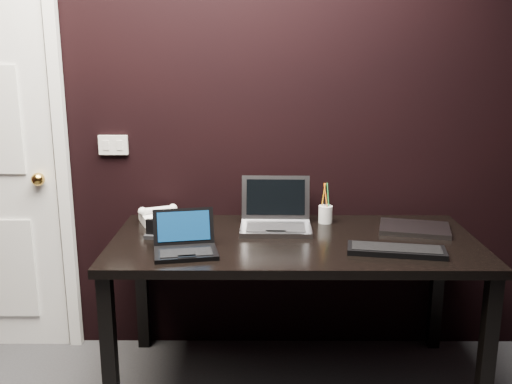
{
  "coord_description": "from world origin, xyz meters",
  "views": [
    {
      "loc": [
        0.13,
        -1.13,
        1.58
      ],
      "look_at": [
        0.12,
        1.35,
        0.98
      ],
      "focal_mm": 40.0,
      "sensor_mm": 36.0,
      "label": 1
    }
  ],
  "objects_px": {
    "silver_laptop": "(276,220)",
    "desk": "(294,255)",
    "netbook": "(185,245)",
    "ext_keyboard": "(396,250)",
    "desk_phone": "(158,216)",
    "mobile_phone": "(151,231)",
    "pen_cup": "(325,213)",
    "closed_laptop": "(414,228)"
  },
  "relations": [
    {
      "from": "silver_laptop",
      "to": "desk_phone",
      "type": "height_order",
      "value": "silver_laptop"
    },
    {
      "from": "ext_keyboard",
      "to": "mobile_phone",
      "type": "bearing_deg",
      "value": 169.68
    },
    {
      "from": "ext_keyboard",
      "to": "desk",
      "type": "bearing_deg",
      "value": 156.04
    },
    {
      "from": "desk",
      "to": "netbook",
      "type": "height_order",
      "value": "netbook"
    },
    {
      "from": "silver_laptop",
      "to": "closed_laptop",
      "type": "bearing_deg",
      "value": -2.86
    },
    {
      "from": "netbook",
      "to": "mobile_phone",
      "type": "bearing_deg",
      "value": 133.15
    },
    {
      "from": "desk_phone",
      "to": "pen_cup",
      "type": "height_order",
      "value": "pen_cup"
    },
    {
      "from": "netbook",
      "to": "silver_laptop",
      "type": "bearing_deg",
      "value": 41.37
    },
    {
      "from": "netbook",
      "to": "closed_laptop",
      "type": "height_order",
      "value": "netbook"
    },
    {
      "from": "silver_laptop",
      "to": "desk",
      "type": "bearing_deg",
      "value": -63.29
    },
    {
      "from": "ext_keyboard",
      "to": "closed_laptop",
      "type": "bearing_deg",
      "value": 62.95
    },
    {
      "from": "desk_phone",
      "to": "silver_laptop",
      "type": "bearing_deg",
      "value": -8.86
    },
    {
      "from": "closed_laptop",
      "to": "silver_laptop",
      "type": "bearing_deg",
      "value": 177.14
    },
    {
      "from": "closed_laptop",
      "to": "pen_cup",
      "type": "relative_size",
      "value": 1.82
    },
    {
      "from": "mobile_phone",
      "to": "closed_laptop",
      "type": "bearing_deg",
      "value": 5.45
    },
    {
      "from": "netbook",
      "to": "pen_cup",
      "type": "bearing_deg",
      "value": 34.53
    },
    {
      "from": "desk",
      "to": "ext_keyboard",
      "type": "bearing_deg",
      "value": -23.96
    },
    {
      "from": "netbook",
      "to": "mobile_phone",
      "type": "height_order",
      "value": "netbook"
    },
    {
      "from": "desk",
      "to": "ext_keyboard",
      "type": "distance_m",
      "value": 0.48
    },
    {
      "from": "desk",
      "to": "netbook",
      "type": "distance_m",
      "value": 0.53
    },
    {
      "from": "closed_laptop",
      "to": "mobile_phone",
      "type": "height_order",
      "value": "mobile_phone"
    },
    {
      "from": "netbook",
      "to": "pen_cup",
      "type": "distance_m",
      "value": 0.8
    },
    {
      "from": "ext_keyboard",
      "to": "mobile_phone",
      "type": "height_order",
      "value": "mobile_phone"
    },
    {
      "from": "closed_laptop",
      "to": "pen_cup",
      "type": "height_order",
      "value": "pen_cup"
    },
    {
      "from": "netbook",
      "to": "mobile_phone",
      "type": "xyz_separation_m",
      "value": [
        -0.19,
        0.2,
        -0.0
      ]
    },
    {
      "from": "silver_laptop",
      "to": "netbook",
      "type": "bearing_deg",
      "value": -138.63
    },
    {
      "from": "pen_cup",
      "to": "netbook",
      "type": "bearing_deg",
      "value": -145.47
    },
    {
      "from": "closed_laptop",
      "to": "ext_keyboard",
      "type": "bearing_deg",
      "value": -117.05
    },
    {
      "from": "silver_laptop",
      "to": "mobile_phone",
      "type": "height_order",
      "value": "silver_laptop"
    },
    {
      "from": "ext_keyboard",
      "to": "pen_cup",
      "type": "xyz_separation_m",
      "value": [
        -0.26,
        0.45,
        0.04
      ]
    },
    {
      "from": "pen_cup",
      "to": "mobile_phone",
      "type": "bearing_deg",
      "value": -163.3
    },
    {
      "from": "silver_laptop",
      "to": "pen_cup",
      "type": "distance_m",
      "value": 0.27
    },
    {
      "from": "pen_cup",
      "to": "desk_phone",
      "type": "bearing_deg",
      "value": -179.62
    },
    {
      "from": "desk",
      "to": "ext_keyboard",
      "type": "height_order",
      "value": "ext_keyboard"
    },
    {
      "from": "netbook",
      "to": "ext_keyboard",
      "type": "distance_m",
      "value": 0.92
    },
    {
      "from": "desk_phone",
      "to": "mobile_phone",
      "type": "distance_m",
      "value": 0.25
    },
    {
      "from": "desk",
      "to": "pen_cup",
      "type": "distance_m",
      "value": 0.34
    },
    {
      "from": "desk",
      "to": "silver_laptop",
      "type": "xyz_separation_m",
      "value": [
        -0.08,
        0.16,
        0.12
      ]
    },
    {
      "from": "desk",
      "to": "closed_laptop",
      "type": "xyz_separation_m",
      "value": [
        0.59,
        0.13,
        0.09
      ]
    },
    {
      "from": "closed_laptop",
      "to": "pen_cup",
      "type": "bearing_deg",
      "value": 162.48
    },
    {
      "from": "closed_laptop",
      "to": "netbook",
      "type": "bearing_deg",
      "value": -163.46
    },
    {
      "from": "desk",
      "to": "desk_phone",
      "type": "xyz_separation_m",
      "value": [
        -0.68,
        0.26,
        0.11
      ]
    }
  ]
}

